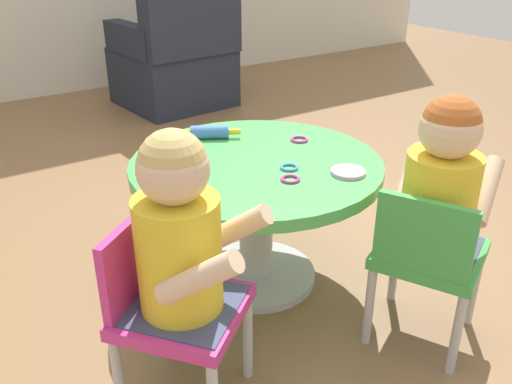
{
  "coord_description": "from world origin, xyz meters",
  "views": [
    {
      "loc": [
        -0.94,
        -1.43,
        1.19
      ],
      "look_at": [
        0.0,
        0.0,
        0.36
      ],
      "focal_mm": 38.45,
      "sensor_mm": 36.0,
      "label": 1
    }
  ],
  "objects_px": {
    "seated_child_left": "(180,232)",
    "rolling_pin": "(210,132)",
    "seated_child_right": "(442,183)",
    "craft_scissors": "(178,182)",
    "craft_table": "(256,192)",
    "armchair_dark": "(176,63)",
    "child_chair_left": "(171,306)",
    "child_chair_right": "(427,257)"
  },
  "relations": [
    {
      "from": "seated_child_left",
      "to": "rolling_pin",
      "type": "relative_size",
      "value": 2.43
    },
    {
      "from": "rolling_pin",
      "to": "seated_child_right",
      "type": "bearing_deg",
      "value": -69.8
    },
    {
      "from": "craft_scissors",
      "to": "craft_table",
      "type": "bearing_deg",
      "value": 2.85
    },
    {
      "from": "craft_table",
      "to": "armchair_dark",
      "type": "height_order",
      "value": "armchair_dark"
    },
    {
      "from": "rolling_pin",
      "to": "seated_child_left",
      "type": "bearing_deg",
      "value": -124.31
    },
    {
      "from": "craft_scissors",
      "to": "child_chair_left",
      "type": "bearing_deg",
      "value": -120.51
    },
    {
      "from": "craft_table",
      "to": "child_chair_right",
      "type": "distance_m",
      "value": 0.61
    },
    {
      "from": "seated_child_right",
      "to": "craft_scissors",
      "type": "bearing_deg",
      "value": 137.36
    },
    {
      "from": "child_chair_left",
      "to": "seated_child_right",
      "type": "xyz_separation_m",
      "value": [
        0.77,
        -0.19,
        0.23
      ]
    },
    {
      "from": "child_chair_left",
      "to": "armchair_dark",
      "type": "relative_size",
      "value": 0.63
    },
    {
      "from": "armchair_dark",
      "to": "craft_scissors",
      "type": "xyz_separation_m",
      "value": [
        -1.04,
        -2.16,
        0.17
      ]
    },
    {
      "from": "child_chair_left",
      "to": "craft_scissors",
      "type": "relative_size",
      "value": 3.99
    },
    {
      "from": "seated_child_right",
      "to": "craft_scissors",
      "type": "distance_m",
      "value": 0.78
    },
    {
      "from": "seated_child_right",
      "to": "rolling_pin",
      "type": "height_order",
      "value": "seated_child_right"
    },
    {
      "from": "armchair_dark",
      "to": "rolling_pin",
      "type": "height_order",
      "value": "armchair_dark"
    },
    {
      "from": "craft_table",
      "to": "seated_child_right",
      "type": "xyz_separation_m",
      "value": [
        0.27,
        -0.54,
        0.17
      ]
    },
    {
      "from": "craft_table",
      "to": "seated_child_right",
      "type": "relative_size",
      "value": 1.68
    },
    {
      "from": "armchair_dark",
      "to": "child_chair_left",
      "type": "bearing_deg",
      "value": -116.32
    },
    {
      "from": "armchair_dark",
      "to": "rolling_pin",
      "type": "xyz_separation_m",
      "value": [
        -0.76,
        -1.87,
        0.19
      ]
    },
    {
      "from": "child_chair_right",
      "to": "seated_child_right",
      "type": "distance_m",
      "value": 0.23
    },
    {
      "from": "seated_child_left",
      "to": "armchair_dark",
      "type": "relative_size",
      "value": 0.6
    },
    {
      "from": "child_chair_left",
      "to": "craft_scissors",
      "type": "bearing_deg",
      "value": 59.49
    },
    {
      "from": "craft_scissors",
      "to": "seated_child_right",
      "type": "bearing_deg",
      "value": -42.64
    },
    {
      "from": "child_chair_left",
      "to": "seated_child_right",
      "type": "height_order",
      "value": "seated_child_right"
    },
    {
      "from": "armchair_dark",
      "to": "craft_scissors",
      "type": "relative_size",
      "value": 6.33
    },
    {
      "from": "armchair_dark",
      "to": "craft_scissors",
      "type": "bearing_deg",
      "value": -115.64
    },
    {
      "from": "craft_table",
      "to": "rolling_pin",
      "type": "distance_m",
      "value": 0.31
    },
    {
      "from": "seated_child_left",
      "to": "seated_child_right",
      "type": "height_order",
      "value": "same"
    },
    {
      "from": "rolling_pin",
      "to": "craft_scissors",
      "type": "relative_size",
      "value": 1.56
    },
    {
      "from": "seated_child_left",
      "to": "child_chair_right",
      "type": "distance_m",
      "value": 0.77
    },
    {
      "from": "seated_child_left",
      "to": "craft_table",
      "type": "bearing_deg",
      "value": 39.0
    },
    {
      "from": "craft_table",
      "to": "craft_scissors",
      "type": "xyz_separation_m",
      "value": [
        -0.3,
        -0.01,
        0.12
      ]
    },
    {
      "from": "child_chair_left",
      "to": "child_chair_right",
      "type": "height_order",
      "value": "same"
    },
    {
      "from": "craft_table",
      "to": "craft_scissors",
      "type": "relative_size",
      "value": 6.37
    },
    {
      "from": "craft_table",
      "to": "seated_child_left",
      "type": "relative_size",
      "value": 1.68
    },
    {
      "from": "craft_table",
      "to": "seated_child_left",
      "type": "distance_m",
      "value": 0.63
    },
    {
      "from": "seated_child_right",
      "to": "craft_scissors",
      "type": "relative_size",
      "value": 3.8
    },
    {
      "from": "seated_child_right",
      "to": "armchair_dark",
      "type": "xyz_separation_m",
      "value": [
        0.46,
        2.69,
        -0.22
      ]
    },
    {
      "from": "craft_table",
      "to": "armchair_dark",
      "type": "bearing_deg",
      "value": 71.02
    },
    {
      "from": "seated_child_left",
      "to": "rolling_pin",
      "type": "xyz_separation_m",
      "value": [
        0.45,
        0.65,
        -0.03
      ]
    },
    {
      "from": "seated_child_right",
      "to": "rolling_pin",
      "type": "distance_m",
      "value": 0.87
    },
    {
      "from": "child_chair_left",
      "to": "seated_child_left",
      "type": "distance_m",
      "value": 0.23
    }
  ]
}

